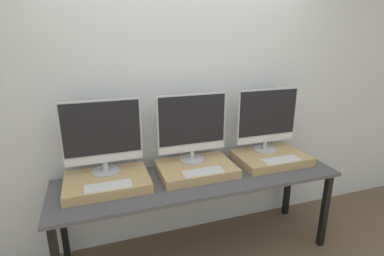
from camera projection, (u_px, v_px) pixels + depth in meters
wall_back at (184, 102)px, 2.67m from camera, size 8.00×0.04×2.60m
workbench at (199, 184)px, 2.49m from camera, size 2.34×0.66×0.75m
wooden_riser_left at (107, 182)px, 2.31m from camera, size 0.63×0.45×0.07m
monitor_left at (102, 135)px, 2.30m from camera, size 0.60×0.22×0.58m
keyboard_left at (108, 186)px, 2.15m from camera, size 0.33×0.12×0.01m
wooden_riser_center at (196, 169)px, 2.53m from camera, size 0.63×0.45×0.07m
monitor_center at (192, 126)px, 2.52m from camera, size 0.60×0.22×0.58m
keyboard_center at (203, 172)px, 2.38m from camera, size 0.33×0.12×0.01m
wooden_riser_right at (270, 158)px, 2.76m from camera, size 0.63×0.45×0.07m
monitor_right at (267, 118)px, 2.75m from camera, size 0.60×0.22×0.58m
keyboard_right at (281, 160)px, 2.60m from camera, size 0.33×0.12×0.01m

